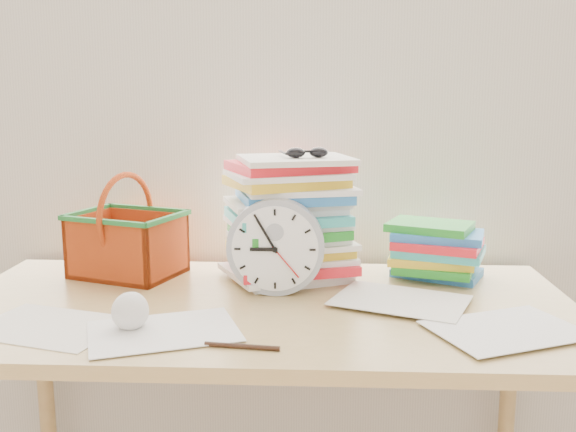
# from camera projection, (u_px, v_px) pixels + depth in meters

# --- Properties ---
(curtain) EXTENTS (2.40, 0.01, 2.50)m
(curtain) POSITION_uv_depth(u_px,v_px,m) (273.00, 60.00, 1.70)
(curtain) COLOR beige
(curtain) RESTS_ON room_shell
(desk) EXTENTS (1.40, 0.70, 0.75)m
(desk) POSITION_uv_depth(u_px,v_px,m) (263.00, 335.00, 1.45)
(desk) COLOR tan
(desk) RESTS_ON ground
(paper_stack) EXTENTS (0.39, 0.35, 0.31)m
(paper_stack) POSITION_uv_depth(u_px,v_px,m) (291.00, 218.00, 1.60)
(paper_stack) COLOR white
(paper_stack) RESTS_ON desk
(clock) EXTENTS (0.23, 0.05, 0.23)m
(clock) POSITION_uv_depth(u_px,v_px,m) (276.00, 247.00, 1.48)
(clock) COLOR #9A9FA9
(clock) RESTS_ON desk
(sunglasses) EXTENTS (0.13, 0.12, 0.03)m
(sunglasses) POSITION_uv_depth(u_px,v_px,m) (307.00, 152.00, 1.53)
(sunglasses) COLOR black
(sunglasses) RESTS_ON paper_stack
(book_stack) EXTENTS (0.29, 0.25, 0.14)m
(book_stack) POSITION_uv_depth(u_px,v_px,m) (433.00, 250.00, 1.62)
(book_stack) COLOR white
(book_stack) RESTS_ON desk
(basket) EXTENTS (0.31, 0.28, 0.26)m
(basket) POSITION_uv_depth(u_px,v_px,m) (127.00, 225.00, 1.63)
(basket) COLOR #BF4412
(basket) RESTS_ON desk
(crumpled_ball) EXTENTS (0.08, 0.08, 0.08)m
(crumpled_ball) POSITION_uv_depth(u_px,v_px,m) (130.00, 311.00, 1.27)
(crumpled_ball) COLOR white
(crumpled_ball) RESTS_ON desk
(pen) EXTENTS (0.14, 0.03, 0.01)m
(pen) POSITION_uv_depth(u_px,v_px,m) (242.00, 346.00, 1.17)
(pen) COLOR black
(pen) RESTS_ON desk
(scattered_papers) EXTENTS (1.26, 0.42, 0.02)m
(scattered_papers) POSITION_uv_depth(u_px,v_px,m) (262.00, 300.00, 1.43)
(scattered_papers) COLOR white
(scattered_papers) RESTS_ON desk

